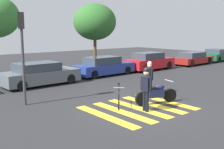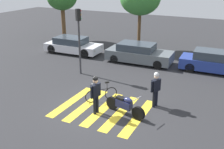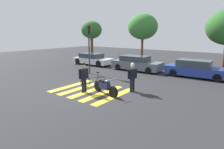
# 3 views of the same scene
# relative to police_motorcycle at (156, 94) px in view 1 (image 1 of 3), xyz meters

# --- Properties ---
(ground_plane) EXTENTS (60.00, 60.00, 0.00)m
(ground_plane) POSITION_rel_police_motorcycle_xyz_m (-1.12, 0.03, -0.46)
(ground_plane) COLOR #2B2B2D
(police_motorcycle) EXTENTS (2.11, 0.82, 1.03)m
(police_motorcycle) POSITION_rel_police_motorcycle_xyz_m (0.00, 0.00, 0.00)
(police_motorcycle) COLOR black
(police_motorcycle) RESTS_ON ground_plane
(leaning_bicycle) EXTENTS (1.15, 1.29, 0.99)m
(leaning_bicycle) POSITION_rel_police_motorcycle_xyz_m (-1.60, 0.75, -0.09)
(leaning_bicycle) COLOR black
(leaning_bicycle) RESTS_ON ground_plane
(officer_on_foot) EXTENTS (0.38, 0.62, 1.76)m
(officer_on_foot) POSITION_rel_police_motorcycle_xyz_m (0.99, 1.36, 0.56)
(officer_on_foot) COLOR black
(officer_on_foot) RESTS_ON ground_plane
(officer_by_motorcycle) EXTENTS (0.27, 0.68, 1.83)m
(officer_by_motorcycle) POSITION_rel_police_motorcycle_xyz_m (-1.21, -0.50, 0.61)
(officer_by_motorcycle) COLOR black
(officer_by_motorcycle) RESTS_ON ground_plane
(crosswalk_stripes) EXTENTS (4.05, 3.59, 0.01)m
(crosswalk_stripes) POSITION_rel_police_motorcycle_xyz_m (-1.12, 0.03, -0.45)
(crosswalk_stripes) COLOR yellow
(crosswalk_stripes) RESTS_ON ground_plane
(car_grey_coupe) EXTENTS (4.71, 2.05, 1.38)m
(car_grey_coupe) POSITION_rel_police_motorcycle_xyz_m (-2.18, 7.39, 0.21)
(car_grey_coupe) COLOR black
(car_grey_coupe) RESTS_ON ground_plane
(car_blue_hatchback) EXTENTS (4.70, 1.86, 1.39)m
(car_blue_hatchback) POSITION_rel_police_motorcycle_xyz_m (3.04, 7.74, 0.20)
(car_blue_hatchback) COLOR black
(car_blue_hatchback) RESTS_ON ground_plane
(car_red_convertible) EXTENTS (4.53, 1.93, 1.46)m
(car_red_convertible) POSITION_rel_police_motorcycle_xyz_m (7.73, 7.57, 0.25)
(car_red_convertible) COLOR black
(car_red_convertible) RESTS_ON ground_plane
(car_maroon_wagon) EXTENTS (4.53, 1.92, 1.22)m
(car_maroon_wagon) POSITION_rel_police_motorcycle_xyz_m (13.43, 7.22, 0.15)
(car_maroon_wagon) COLOR black
(car_maroon_wagon) RESTS_ON ground_plane
(car_green_compact) EXTENTS (4.20, 2.01, 1.32)m
(car_green_compact) POSITION_rel_police_motorcycle_xyz_m (18.40, 7.47, 0.18)
(car_green_compact) COLOR black
(car_green_compact) RESTS_ON ground_plane
(traffic_light_pole) EXTENTS (0.32, 0.36, 4.07)m
(traffic_light_pole) POSITION_rel_police_motorcycle_xyz_m (-4.66, 3.61, 2.29)
(traffic_light_pole) COLOR #38383D
(traffic_light_pole) RESTS_ON ground_plane
(street_tree_far) EXTENTS (3.59, 3.59, 5.51)m
(street_tree_far) POSITION_rel_police_motorcycle_xyz_m (4.58, 10.95, 3.51)
(street_tree_far) COLOR brown
(street_tree_far) RESTS_ON ground_plane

